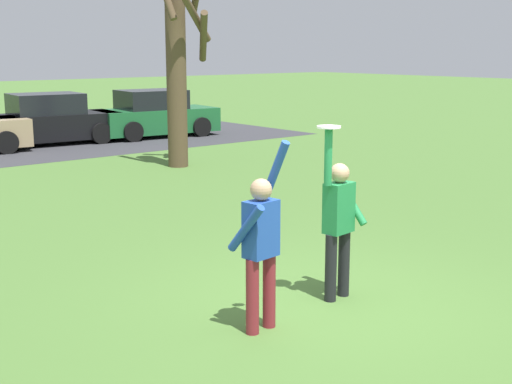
% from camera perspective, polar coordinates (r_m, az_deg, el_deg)
% --- Properties ---
extents(ground_plane, '(120.00, 120.00, 0.00)m').
position_cam_1_polar(ground_plane, '(8.33, 5.64, -9.19)').
color(ground_plane, '#4C7533').
extents(person_catcher, '(0.56, 0.49, 2.08)m').
position_cam_1_polar(person_catcher, '(8.29, 6.77, -2.22)').
color(person_catcher, black).
rests_on(person_catcher, ground_plane).
extents(person_defender, '(0.58, 0.49, 2.04)m').
position_cam_1_polar(person_defender, '(7.29, 0.41, -4.09)').
color(person_defender, maroon).
rests_on(person_defender, ground_plane).
extents(frisbee_disc, '(0.27, 0.27, 0.02)m').
position_cam_1_polar(frisbee_disc, '(7.92, 5.98, 5.32)').
color(frisbee_disc, white).
rests_on(frisbee_disc, person_catcher).
extents(parked_car_black, '(4.26, 2.35, 1.59)m').
position_cam_1_polar(parked_car_black, '(23.03, -16.47, 5.61)').
color(parked_car_black, black).
rests_on(parked_car_black, ground_plane).
extents(parked_car_green, '(4.26, 2.35, 1.59)m').
position_cam_1_polar(parked_car_green, '(24.21, -8.28, 6.23)').
color(parked_car_green, '#1E6633').
rests_on(parked_car_green, ground_plane).
extents(bare_tree_tall, '(1.60, 1.85, 5.48)m').
position_cam_1_polar(bare_tree_tall, '(17.74, -6.33, 10.54)').
color(bare_tree_tall, brown).
rests_on(bare_tree_tall, ground_plane).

